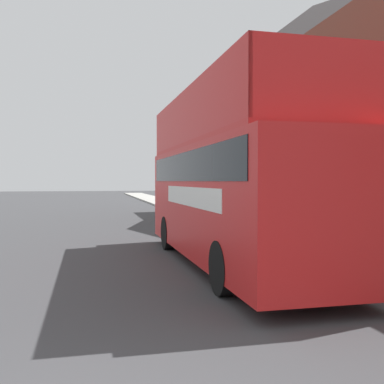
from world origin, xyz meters
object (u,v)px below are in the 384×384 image
object	(u,v)px
pedestrian_third	(347,220)
parked_car_ahead_of_bus	(192,215)
tour_bus	(230,189)
lamp_post_second	(265,137)

from	to	relation	value
pedestrian_third	parked_car_ahead_of_bus	bearing A→B (deg)	104.97
tour_bus	lamp_post_second	world-z (taller)	lamp_post_second
tour_bus	parked_car_ahead_of_bus	distance (m)	7.74
parked_car_ahead_of_bus	lamp_post_second	xyz separation A→B (m)	(1.65, -4.03, 2.94)
tour_bus	parked_car_ahead_of_bus	size ratio (longest dim) A/B	2.44
parked_car_ahead_of_bus	pedestrian_third	world-z (taller)	pedestrian_third
pedestrian_third	tour_bus	bearing A→B (deg)	167.62
tour_bus	pedestrian_third	bearing A→B (deg)	-12.96
tour_bus	pedestrian_third	world-z (taller)	tour_bus
tour_bus	parked_car_ahead_of_bus	bearing A→B (deg)	84.16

